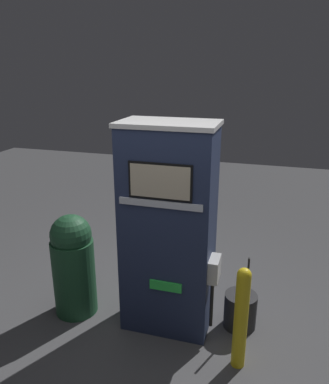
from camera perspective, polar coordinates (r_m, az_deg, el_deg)
name	(u,v)px	position (r m, az deg, el deg)	size (l,w,h in m)	color
ground_plane	(161,337)	(3.84, -0.57, -21.23)	(14.00, 14.00, 0.00)	#4C4C4F
gas_pump	(169,230)	(3.50, 0.62, -5.83)	(0.94, 0.54, 2.02)	#232D4C
safety_bollard	(241,316)	(3.33, 11.58, -18.06)	(0.12, 0.12, 0.95)	yellow
trash_bin	(73,264)	(3.99, -13.72, -10.58)	(0.43, 0.43, 1.08)	#1E4C2D
squeegee_bucket	(240,310)	(3.94, 11.46, -17.24)	(0.32, 0.32, 0.79)	#262628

